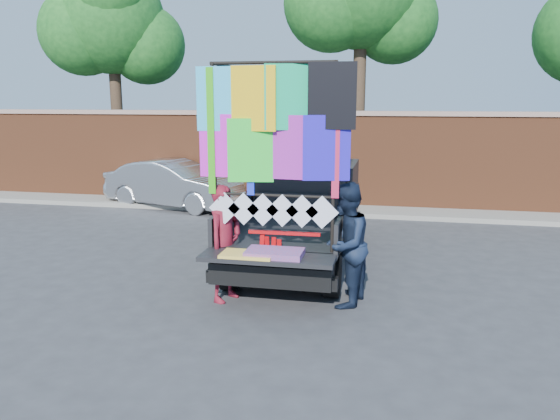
% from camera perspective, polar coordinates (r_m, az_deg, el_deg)
% --- Properties ---
extents(ground, '(90.00, 90.00, 0.00)m').
position_cam_1_polar(ground, '(8.50, -2.88, -8.63)').
color(ground, '#38383A').
rests_on(ground, ground).
extents(brick_wall, '(30.00, 0.45, 2.61)m').
position_cam_1_polar(brick_wall, '(14.94, 3.90, 5.38)').
color(brick_wall, brown).
rests_on(brick_wall, ground).
extents(curb, '(30.00, 1.20, 0.12)m').
position_cam_1_polar(curb, '(14.45, 3.45, 0.09)').
color(curb, gray).
rests_on(curb, ground).
extents(tree_left, '(4.20, 3.30, 7.05)m').
position_cam_1_polar(tree_left, '(18.11, -17.23, 18.01)').
color(tree_left, '#38281C').
rests_on(tree_left, ground).
extents(pickup_truck, '(2.17, 5.44, 3.42)m').
position_cam_1_polar(pickup_truck, '(10.28, 2.48, -0.05)').
color(pickup_truck, black).
rests_on(pickup_truck, ground).
extents(sedan, '(4.15, 2.36, 1.30)m').
position_cam_1_polar(sedan, '(15.15, -10.98, 2.70)').
color(sedan, silver).
rests_on(sedan, ground).
extents(woman, '(0.60, 0.73, 1.72)m').
position_cam_1_polar(woman, '(8.01, -5.75, -3.48)').
color(woman, maroon).
rests_on(woman, ground).
extents(man, '(0.83, 0.98, 1.79)m').
position_cam_1_polar(man, '(7.82, 6.80, -3.64)').
color(man, '#162138').
rests_on(man, ground).
extents(streamer_bundle, '(1.05, 0.08, 0.72)m').
position_cam_1_polar(streamer_bundle, '(7.89, -0.39, -3.88)').
color(streamer_bundle, red).
rests_on(streamer_bundle, ground).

